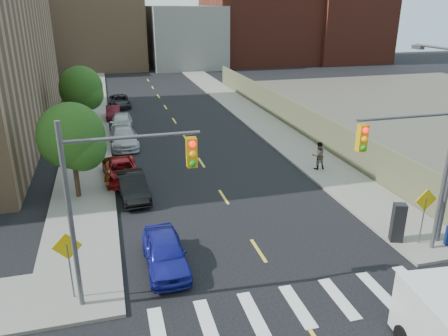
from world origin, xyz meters
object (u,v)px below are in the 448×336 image
parked_car_silver (124,137)px  parked_car_white (122,122)px  payphone (398,223)px  pedestrian_east (318,156)px  parked_car_blue (165,252)px  parked_car_maroon (113,113)px  parked_car_black (132,186)px  pedestrian_west (108,174)px  parked_car_red (121,170)px  parked_car_grey (120,101)px

parked_car_silver → parked_car_white: parked_car_white is taller
payphone → pedestrian_east: 9.50m
pedestrian_east → parked_car_blue: bearing=38.7°
parked_car_white → parked_car_maroon: bearing=100.8°
parked_car_black → pedestrian_west: pedestrian_west is taller
parked_car_maroon → pedestrian_east: size_ratio=2.00×
parked_car_silver → parked_car_maroon: 8.91m
parked_car_black → payphone: size_ratio=2.29×
parked_car_white → payphone: payphone is taller
parked_car_red → parked_car_maroon: bearing=86.4°
parked_car_black → parked_car_red: parked_car_black is taller
parked_car_grey → pedestrian_east: pedestrian_east is taller
parked_car_white → payphone: size_ratio=2.45×
parked_car_blue → parked_car_silver: bearing=91.7°
parked_car_blue → parked_car_white: bearing=91.1°
payphone → pedestrian_east: same height
pedestrian_east → parked_car_maroon: bearing=-53.4°
parked_car_blue → pedestrian_east: size_ratio=2.25×
parked_car_blue → parked_car_white: size_ratio=0.92×
parked_car_white → pedestrian_west: size_ratio=2.34×
parked_car_silver → payphone: (11.28, -18.33, 0.35)m
parked_car_maroon → pedestrian_west: bearing=-90.9°
parked_car_grey → pedestrian_west: 23.01m
parked_car_blue → parked_car_black: 7.56m
parked_car_silver → parked_car_grey: bearing=87.4°
pedestrian_west → pedestrian_east: pedestrian_west is taller
parked_car_silver → parked_car_white: 4.39m
parked_car_white → pedestrian_east: pedestrian_east is taller
parked_car_grey → payphone: 34.31m
payphone → parked_car_blue: bearing=-164.1°
parked_car_red → pedestrian_east: pedestrian_east is taller
parked_car_red → pedestrian_east: (12.57, -1.82, 0.44)m
payphone → parked_car_black: bearing=164.0°
parked_car_grey → payphone: size_ratio=2.41×
parked_car_black → pedestrian_east: 12.15m
parked_car_silver → pedestrian_west: 8.88m
parked_car_maroon → parked_car_blue: bearing=-85.5°
parked_car_maroon → payphone: size_ratio=2.00×
pedestrian_west → parked_car_silver: bearing=-4.3°
parked_car_black → pedestrian_east: bearing=-0.1°
parked_car_red → parked_car_white: size_ratio=1.00×
parked_car_red → parked_car_grey: size_ratio=1.01×
parked_car_white → pedestrian_east: 17.88m
pedestrian_east → parked_car_black: bearing=6.5°
parked_car_black → parked_car_maroon: 18.87m
parked_car_blue → payphone: 10.54m
parked_car_red → pedestrian_west: size_ratio=2.34×
parked_car_silver → parked_car_grey: size_ratio=1.12×
parked_car_maroon → parked_car_red: bearing=-88.3°
parked_car_maroon → parked_car_silver: bearing=-85.0°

